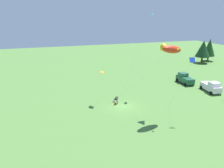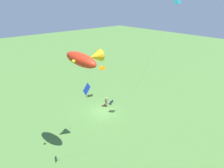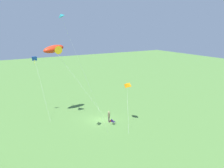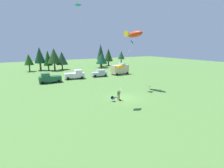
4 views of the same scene
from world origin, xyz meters
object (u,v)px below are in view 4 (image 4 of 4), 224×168
truck_white_pickup (75,75)px  kite_large_fish (134,34)px  person_kite_flyer (119,94)px  truck_green_flatbed (49,78)px  kite_diamond_blue (132,44)px  kite_delta_orange (119,66)px  car_silver_compact (100,73)px  kite_delta_teal (78,5)px  backpack_on_grass (120,100)px  van_camper_beige (120,69)px  folding_chair (113,98)px

truck_white_pickup → kite_large_fish: bearing=-57.6°
person_kite_flyer → truck_green_flatbed: bearing=-145.8°
kite_large_fish → kite_diamond_blue: (1.61, 2.70, -1.83)m
kite_large_fish → kite_delta_orange: kite_large_fish is taller
truck_green_flatbed → car_silver_compact: size_ratio=1.17×
kite_diamond_blue → kite_delta_teal: (-11.87, -0.18, 6.54)m
backpack_on_grass → van_camper_beige: van_camper_beige is taller
truck_white_pickup → kite_delta_teal: bearing=-96.1°
car_silver_compact → van_camper_beige: van_camper_beige is taller
van_camper_beige → kite_diamond_blue: (-5.43, -12.63, 7.37)m
van_camper_beige → kite_delta_teal: (-17.30, -12.81, 13.91)m
car_silver_compact → folding_chair: bearing=-104.5°
van_camper_beige → kite_delta_orange: size_ratio=0.89×
backpack_on_grass → kite_delta_orange: kite_delta_orange is taller
truck_green_flatbed → kite_delta_teal: kite_delta_teal is taller
backpack_on_grass → van_camper_beige: (14.10, 21.39, 1.53)m
van_camper_beige → kite_large_fish: (-7.04, -15.34, 9.20)m
truck_green_flatbed → kite_large_fish: bearing=138.8°
backpack_on_grass → kite_delta_teal: size_ratio=0.02×
kite_large_fish → kite_delta_orange: bearing=-137.0°
backpack_on_grass → kite_diamond_blue: 15.20m
truck_white_pickup → kite_large_fish: kite_large_fish is taller
person_kite_flyer → kite_delta_orange: size_ratio=0.28×
car_silver_compact → kite_delta_teal: kite_delta_teal is taller
kite_large_fish → van_camper_beige: bearing=65.3°
truck_white_pickup → kite_delta_teal: 19.68m
person_kite_flyer → kite_delta_orange: kite_delta_orange is taller
kite_diamond_blue → folding_chair: bearing=-139.6°
truck_white_pickup → kite_diamond_blue: bearing=-48.0°
van_camper_beige → kite_delta_orange: bearing=-128.7°
kite_large_fish → kite_delta_teal: kite_delta_teal is taller
person_kite_flyer → kite_delta_teal: 16.98m
person_kite_flyer → truck_green_flatbed: truck_green_flatbed is taller
folding_chair → backpack_on_grass: 1.30m
person_kite_flyer → kite_large_fish: (7.08, 5.67, 9.82)m
car_silver_compact → van_camper_beige: size_ratio=0.79×
folding_chair → kite_delta_teal: kite_delta_teal is taller
folding_chair → backpack_on_grass: bearing=62.9°
person_kite_flyer → backpack_on_grass: 0.99m
backpack_on_grass → kite_large_fish: kite_large_fish is taller
truck_green_flatbed → kite_diamond_blue: kite_diamond_blue is taller
person_kite_flyer → truck_green_flatbed: size_ratio=0.34×
folding_chair → kite_large_fish: kite_large_fish is taller
person_kite_flyer → truck_green_flatbed: 20.69m
kite_delta_teal → folding_chair: bearing=-76.1°
kite_delta_teal → kite_delta_orange: 14.32m
kite_diamond_blue → kite_delta_teal: 13.55m
kite_large_fish → person_kite_flyer: bearing=-141.3°
folding_chair → person_kite_flyer: bearing=81.0°
person_kite_flyer → truck_green_flatbed: (-6.80, 19.54, 0.08)m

